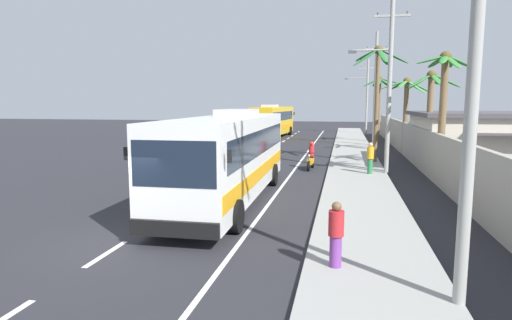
{
  "coord_description": "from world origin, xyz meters",
  "views": [
    {
      "loc": [
        6.06,
        -11.1,
        3.96
      ],
      "look_at": [
        2.68,
        5.37,
        1.7
      ],
      "focal_mm": 30.16,
      "sensor_mm": 36.0,
      "label": 1
    }
  ],
  "objects_px": {
    "palm_second": "(430,103)",
    "roadside_building": "(509,141)",
    "utility_pole_distant": "(366,94)",
    "utility_pole_mid": "(388,83)",
    "utility_pole_far": "(375,88)",
    "palm_fourth": "(406,101)",
    "utility_pole_nearest": "(475,49)",
    "motorcycle_beside_bus": "(311,158)",
    "pedestrian_near_kerb": "(370,157)",
    "coach_bus_foreground": "(229,154)",
    "palm_nearest": "(443,95)",
    "coach_bus_far_lane": "(273,120)",
    "pedestrian_midwalk": "(336,233)",
    "palm_third": "(379,93)",
    "palm_farthest": "(378,78)"
  },
  "relations": [
    {
      "from": "palm_second",
      "to": "roadside_building",
      "type": "xyz_separation_m",
      "value": [
        4.71,
        1.03,
        -2.23
      ]
    },
    {
      "from": "utility_pole_distant",
      "to": "utility_pole_mid",
      "type": "bearing_deg",
      "value": -90.65
    },
    {
      "from": "utility_pole_far",
      "to": "palm_fourth",
      "type": "bearing_deg",
      "value": -69.13
    },
    {
      "from": "palm_second",
      "to": "utility_pole_nearest",
      "type": "bearing_deg",
      "value": -98.19
    },
    {
      "from": "motorcycle_beside_bus",
      "to": "pedestrian_near_kerb",
      "type": "relative_size",
      "value": 1.16
    },
    {
      "from": "coach_bus_foreground",
      "to": "utility_pole_mid",
      "type": "distance_m",
      "value": 10.64
    },
    {
      "from": "utility_pole_far",
      "to": "palm_fourth",
      "type": "xyz_separation_m",
      "value": [
        1.99,
        -5.21,
        -1.2
      ]
    },
    {
      "from": "coach_bus_foreground",
      "to": "utility_pole_distant",
      "type": "bearing_deg",
      "value": 79.75
    },
    {
      "from": "motorcycle_beside_bus",
      "to": "palm_nearest",
      "type": "bearing_deg",
      "value": -22.67
    },
    {
      "from": "utility_pole_nearest",
      "to": "utility_pole_distant",
      "type": "distance_m",
      "value": 47.18
    },
    {
      "from": "utility_pole_nearest",
      "to": "palm_nearest",
      "type": "xyz_separation_m",
      "value": [
        2.49,
        14.25,
        -0.6
      ]
    },
    {
      "from": "utility_pole_distant",
      "to": "palm_nearest",
      "type": "distance_m",
      "value": 33.01
    },
    {
      "from": "motorcycle_beside_bus",
      "to": "utility_pole_distant",
      "type": "xyz_separation_m",
      "value": [
        4.47,
        30.17,
        4.28
      ]
    },
    {
      "from": "motorcycle_beside_bus",
      "to": "utility_pole_far",
      "type": "distance_m",
      "value": 15.8
    },
    {
      "from": "utility_pole_far",
      "to": "roadside_building",
      "type": "relative_size",
      "value": 0.94
    },
    {
      "from": "utility_pole_nearest",
      "to": "palm_second",
      "type": "distance_m",
      "value": 18.69
    },
    {
      "from": "coach_bus_far_lane",
      "to": "utility_pole_distant",
      "type": "height_order",
      "value": "utility_pole_distant"
    },
    {
      "from": "pedestrian_midwalk",
      "to": "palm_nearest",
      "type": "relative_size",
      "value": 0.24
    },
    {
      "from": "coach_bus_foreground",
      "to": "utility_pole_nearest",
      "type": "relative_size",
      "value": 1.28
    },
    {
      "from": "utility_pole_nearest",
      "to": "palm_nearest",
      "type": "height_order",
      "value": "utility_pole_nearest"
    },
    {
      "from": "utility_pole_far",
      "to": "roadside_building",
      "type": "distance_m",
      "value": 14.28
    },
    {
      "from": "coach_bus_foreground",
      "to": "pedestrian_midwalk",
      "type": "height_order",
      "value": "coach_bus_foreground"
    },
    {
      "from": "utility_pole_nearest",
      "to": "palm_third",
      "type": "bearing_deg",
      "value": 88.34
    },
    {
      "from": "palm_second",
      "to": "palm_third",
      "type": "xyz_separation_m",
      "value": [
        -1.64,
        16.69,
        0.89
      ]
    },
    {
      "from": "coach_bus_foreground",
      "to": "utility_pole_nearest",
      "type": "bearing_deg",
      "value": -50.19
    },
    {
      "from": "utility_pole_mid",
      "to": "utility_pole_far",
      "type": "relative_size",
      "value": 0.93
    },
    {
      "from": "utility_pole_mid",
      "to": "roadside_building",
      "type": "relative_size",
      "value": 0.88
    },
    {
      "from": "palm_second",
      "to": "palm_farthest",
      "type": "xyz_separation_m",
      "value": [
        -2.91,
        1.77,
        1.54
      ]
    },
    {
      "from": "palm_farthest",
      "to": "pedestrian_near_kerb",
      "type": "bearing_deg",
      "value": -96.54
    },
    {
      "from": "utility_pole_distant",
      "to": "utility_pole_far",
      "type": "bearing_deg",
      "value": -89.93
    },
    {
      "from": "coach_bus_foreground",
      "to": "utility_pole_mid",
      "type": "bearing_deg",
      "value": 48.76
    },
    {
      "from": "utility_pole_far",
      "to": "pedestrian_near_kerb",
      "type": "bearing_deg",
      "value": -94.19
    },
    {
      "from": "motorcycle_beside_bus",
      "to": "utility_pole_mid",
      "type": "height_order",
      "value": "utility_pole_mid"
    },
    {
      "from": "palm_third",
      "to": "roadside_building",
      "type": "bearing_deg",
      "value": -67.95
    },
    {
      "from": "palm_nearest",
      "to": "roadside_building",
      "type": "bearing_deg",
      "value": 47.18
    },
    {
      "from": "pedestrian_near_kerb",
      "to": "palm_farthest",
      "type": "bearing_deg",
      "value": 59.87
    },
    {
      "from": "utility_pole_far",
      "to": "palm_second",
      "type": "distance_m",
      "value": 13.24
    },
    {
      "from": "palm_nearest",
      "to": "pedestrian_near_kerb",
      "type": "bearing_deg",
      "value": 163.35
    },
    {
      "from": "coach_bus_far_lane",
      "to": "pedestrian_midwalk",
      "type": "height_order",
      "value": "coach_bus_far_lane"
    },
    {
      "from": "pedestrian_near_kerb",
      "to": "palm_second",
      "type": "relative_size",
      "value": 0.29
    },
    {
      "from": "palm_nearest",
      "to": "palm_fourth",
      "type": "xyz_separation_m",
      "value": [
        -0.13,
        11.99,
        -0.26
      ]
    },
    {
      "from": "coach_bus_foreground",
      "to": "palm_third",
      "type": "xyz_separation_m",
      "value": [
        7.74,
        27.1,
        2.91
      ]
    },
    {
      "from": "palm_nearest",
      "to": "palm_fourth",
      "type": "relative_size",
      "value": 1.1
    },
    {
      "from": "utility_pole_nearest",
      "to": "utility_pole_far",
      "type": "xyz_separation_m",
      "value": [
        0.37,
        31.45,
        0.33
      ]
    },
    {
      "from": "motorcycle_beside_bus",
      "to": "utility_pole_mid",
      "type": "xyz_separation_m",
      "value": [
        4.12,
        -1.28,
        4.33
      ]
    },
    {
      "from": "utility_pole_far",
      "to": "coach_bus_far_lane",
      "type": "bearing_deg",
      "value": 140.55
    },
    {
      "from": "utility_pole_nearest",
      "to": "roadside_building",
      "type": "bearing_deg",
      "value": 69.32
    },
    {
      "from": "motorcycle_beside_bus",
      "to": "utility_pole_mid",
      "type": "distance_m",
      "value": 6.11
    },
    {
      "from": "motorcycle_beside_bus",
      "to": "palm_nearest",
      "type": "distance_m",
      "value": 8.03
    },
    {
      "from": "pedestrian_near_kerb",
      "to": "utility_pole_far",
      "type": "xyz_separation_m",
      "value": [
        1.19,
        16.22,
        4.2
      ]
    }
  ]
}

